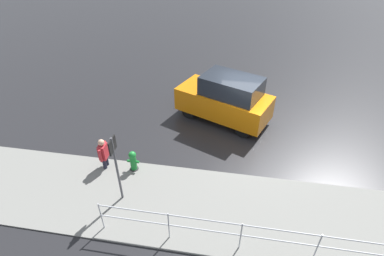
{
  "coord_description": "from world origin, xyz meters",
  "views": [
    {
      "loc": [
        0.62,
        10.21,
        7.33
      ],
      "look_at": [
        2.09,
        1.37,
        0.9
      ],
      "focal_mm": 28.0,
      "sensor_mm": 36.0,
      "label": 1
    }
  ],
  "objects_px": {
    "fire_hydrant": "(133,161)",
    "sign_post": "(115,161)",
    "pedestrian": "(103,152)",
    "moving_hatchback": "(226,99)"
  },
  "relations": [
    {
      "from": "fire_hydrant",
      "to": "sign_post",
      "type": "relative_size",
      "value": 0.33
    },
    {
      "from": "moving_hatchback",
      "to": "fire_hydrant",
      "type": "relative_size",
      "value": 5.3
    },
    {
      "from": "fire_hydrant",
      "to": "sign_post",
      "type": "height_order",
      "value": "sign_post"
    },
    {
      "from": "moving_hatchback",
      "to": "fire_hydrant",
      "type": "height_order",
      "value": "moving_hatchback"
    },
    {
      "from": "moving_hatchback",
      "to": "pedestrian",
      "type": "distance_m",
      "value": 5.41
    },
    {
      "from": "pedestrian",
      "to": "sign_post",
      "type": "bearing_deg",
      "value": 130.01
    },
    {
      "from": "fire_hydrant",
      "to": "sign_post",
      "type": "bearing_deg",
      "value": 92.26
    },
    {
      "from": "pedestrian",
      "to": "sign_post",
      "type": "relative_size",
      "value": 0.51
    },
    {
      "from": "pedestrian",
      "to": "fire_hydrant",
      "type": "bearing_deg",
      "value": -178.13
    },
    {
      "from": "moving_hatchback",
      "to": "sign_post",
      "type": "distance_m",
      "value": 5.79
    }
  ]
}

